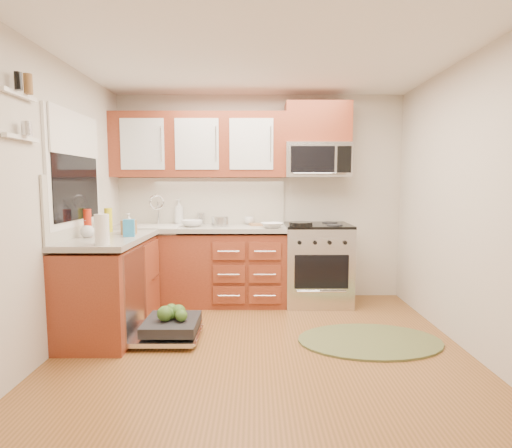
{
  "coord_description": "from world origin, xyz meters",
  "views": [
    {
      "loc": [
        -0.05,
        -3.24,
        1.43
      ],
      "look_at": [
        -0.05,
        0.85,
        1.01
      ],
      "focal_mm": 28.0,
      "sensor_mm": 36.0,
      "label": 1
    }
  ],
  "objects_px": {
    "dishwasher": "(168,329)",
    "bowl_a": "(272,225)",
    "bowl_b": "(192,223)",
    "cup": "(249,220)",
    "microwave": "(317,160)",
    "paper_towel_roll": "(102,229)",
    "range": "(317,264)",
    "upper_cabinets": "(199,146)",
    "sink": "(154,237)",
    "skillet": "(301,224)",
    "cutting_board": "(261,224)",
    "rug": "(370,341)",
    "stock_pot": "(220,222)"
  },
  "relations": [
    {
      "from": "sink",
      "to": "dishwasher",
      "type": "distance_m",
      "value": 1.38
    },
    {
      "from": "microwave",
      "to": "skillet",
      "type": "bearing_deg",
      "value": -121.81
    },
    {
      "from": "upper_cabinets",
      "to": "cup",
      "type": "bearing_deg",
      "value": 7.2
    },
    {
      "from": "stock_pot",
      "to": "bowl_a",
      "type": "relative_size",
      "value": 0.83
    },
    {
      "from": "paper_towel_roll",
      "to": "microwave",
      "type": "bearing_deg",
      "value": 37.75
    },
    {
      "from": "bowl_b",
      "to": "skillet",
      "type": "bearing_deg",
      "value": -9.25
    },
    {
      "from": "stock_pot",
      "to": "bowl_b",
      "type": "height_order",
      "value": "stock_pot"
    },
    {
      "from": "upper_cabinets",
      "to": "bowl_b",
      "type": "relative_size",
      "value": 8.39
    },
    {
      "from": "rug",
      "to": "paper_towel_roll",
      "type": "distance_m",
      "value": 2.53
    },
    {
      "from": "dishwasher",
      "to": "bowl_a",
      "type": "relative_size",
      "value": 2.94
    },
    {
      "from": "range",
      "to": "skillet",
      "type": "distance_m",
      "value": 0.6
    },
    {
      "from": "bowl_a",
      "to": "rug",
      "type": "bearing_deg",
      "value": -50.19
    },
    {
      "from": "upper_cabinets",
      "to": "paper_towel_roll",
      "type": "height_order",
      "value": "upper_cabinets"
    },
    {
      "from": "sink",
      "to": "cutting_board",
      "type": "height_order",
      "value": "cutting_board"
    },
    {
      "from": "microwave",
      "to": "paper_towel_roll",
      "type": "bearing_deg",
      "value": -142.25
    },
    {
      "from": "microwave",
      "to": "sink",
      "type": "bearing_deg",
      "value": -176.15
    },
    {
      "from": "sink",
      "to": "microwave",
      "type": "bearing_deg",
      "value": 3.85
    },
    {
      "from": "range",
      "to": "stock_pot",
      "type": "height_order",
      "value": "stock_pot"
    },
    {
      "from": "paper_towel_roll",
      "to": "bowl_a",
      "type": "distance_m",
      "value": 1.91
    },
    {
      "from": "cutting_board",
      "to": "bowl_a",
      "type": "distance_m",
      "value": 0.32
    },
    {
      "from": "microwave",
      "to": "dishwasher",
      "type": "xyz_separation_m",
      "value": [
        -1.54,
        -1.25,
        -1.6
      ]
    },
    {
      "from": "upper_cabinets",
      "to": "rug",
      "type": "xyz_separation_m",
      "value": [
        1.7,
        -1.34,
        -1.86
      ]
    },
    {
      "from": "microwave",
      "to": "skillet",
      "type": "height_order",
      "value": "microwave"
    },
    {
      "from": "cutting_board",
      "to": "paper_towel_roll",
      "type": "xyz_separation_m",
      "value": [
        -1.33,
        -1.54,
        0.12
      ]
    },
    {
      "from": "microwave",
      "to": "stock_pot",
      "type": "height_order",
      "value": "microwave"
    },
    {
      "from": "rug",
      "to": "range",
      "type": "bearing_deg",
      "value": 104.11
    },
    {
      "from": "bowl_b",
      "to": "cup",
      "type": "height_order",
      "value": "cup"
    },
    {
      "from": "cutting_board",
      "to": "cup",
      "type": "xyz_separation_m",
      "value": [
        -0.14,
        0.1,
        0.04
      ]
    },
    {
      "from": "skillet",
      "to": "bowl_a",
      "type": "relative_size",
      "value": 1.08
    },
    {
      "from": "cutting_board",
      "to": "bowl_b",
      "type": "distance_m",
      "value": 0.83
    },
    {
      "from": "bowl_b",
      "to": "range",
      "type": "bearing_deg",
      "value": 1.83
    },
    {
      "from": "skillet",
      "to": "cup",
      "type": "bearing_deg",
      "value": 141.07
    },
    {
      "from": "microwave",
      "to": "range",
      "type": "bearing_deg",
      "value": -90.0
    },
    {
      "from": "bowl_b",
      "to": "sink",
      "type": "bearing_deg",
      "value": 175.33
    },
    {
      "from": "microwave",
      "to": "bowl_a",
      "type": "bearing_deg",
      "value": -151.15
    },
    {
      "from": "skillet",
      "to": "paper_towel_roll",
      "type": "xyz_separation_m",
      "value": [
        -1.76,
        -1.17,
        0.08
      ]
    },
    {
      "from": "sink",
      "to": "skillet",
      "type": "height_order",
      "value": "skillet"
    },
    {
      "from": "bowl_b",
      "to": "bowl_a",
      "type": "bearing_deg",
      "value": -8.13
    },
    {
      "from": "paper_towel_roll",
      "to": "dishwasher",
      "type": "bearing_deg",
      "value": 32.88
    },
    {
      "from": "upper_cabinets",
      "to": "skillet",
      "type": "distance_m",
      "value": 1.53
    },
    {
      "from": "upper_cabinets",
      "to": "range",
      "type": "height_order",
      "value": "upper_cabinets"
    },
    {
      "from": "stock_pot",
      "to": "cutting_board",
      "type": "height_order",
      "value": "stock_pot"
    },
    {
      "from": "range",
      "to": "rug",
      "type": "xyz_separation_m",
      "value": [
        0.3,
        -1.19,
        -0.46
      ]
    },
    {
      "from": "dishwasher",
      "to": "bowl_a",
      "type": "xyz_separation_m",
      "value": [
        1.0,
        0.95,
        0.85
      ]
    },
    {
      "from": "bowl_a",
      "to": "cup",
      "type": "height_order",
      "value": "cup"
    },
    {
      "from": "paper_towel_roll",
      "to": "bowl_b",
      "type": "relative_size",
      "value": 1.03
    },
    {
      "from": "range",
      "to": "upper_cabinets",
      "type": "bearing_deg",
      "value": 174.11
    },
    {
      "from": "microwave",
      "to": "bowl_b",
      "type": "bearing_deg",
      "value": -173.53
    },
    {
      "from": "range",
      "to": "microwave",
      "type": "xyz_separation_m",
      "value": [
        0.0,
        0.12,
        1.23
      ]
    },
    {
      "from": "sink",
      "to": "cutting_board",
      "type": "relative_size",
      "value": 2.29
    }
  ]
}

